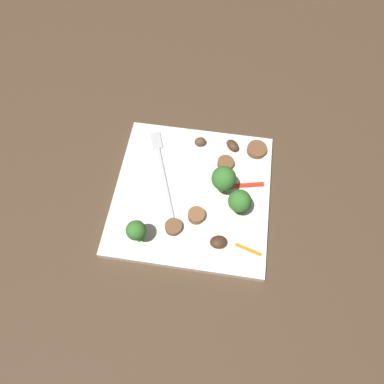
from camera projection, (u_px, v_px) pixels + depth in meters
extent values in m
plane|color=#4C3826|center=(192.00, 196.00, 0.58)|extent=(1.40, 1.40, 0.00)
cube|color=white|center=(192.00, 194.00, 0.58)|extent=(0.25, 0.25, 0.01)
cube|color=silver|center=(165.00, 184.00, 0.58)|extent=(0.14, 0.06, 0.00)
cube|color=silver|center=(156.00, 141.00, 0.62)|extent=(0.04, 0.03, 0.00)
cylinder|color=#408630|center=(238.00, 207.00, 0.54)|extent=(0.01, 0.01, 0.03)
sphere|color=#387A2D|center=(240.00, 201.00, 0.52)|extent=(0.04, 0.04, 0.04)
cylinder|color=#408630|center=(223.00, 186.00, 0.56)|extent=(0.01, 0.01, 0.03)
sphere|color=#387A2D|center=(224.00, 178.00, 0.54)|extent=(0.04, 0.04, 0.04)
cylinder|color=#408630|center=(138.00, 236.00, 0.52)|extent=(0.01, 0.01, 0.03)
sphere|color=#387A2D|center=(136.00, 230.00, 0.50)|extent=(0.03, 0.03, 0.03)
cylinder|color=brown|center=(226.00, 163.00, 0.59)|extent=(0.03, 0.03, 0.01)
cylinder|color=brown|center=(196.00, 215.00, 0.55)|extent=(0.04, 0.04, 0.01)
cylinder|color=brown|center=(173.00, 227.00, 0.54)|extent=(0.04, 0.04, 0.01)
cylinder|color=brown|center=(257.00, 150.00, 0.60)|extent=(0.05, 0.05, 0.01)
ellipsoid|color=#422B19|center=(218.00, 242.00, 0.53)|extent=(0.03, 0.03, 0.01)
ellipsoid|color=brown|center=(200.00, 142.00, 0.61)|extent=(0.02, 0.02, 0.01)
ellipsoid|color=#4C331E|center=(233.00, 145.00, 0.61)|extent=(0.03, 0.03, 0.01)
cube|color=orange|center=(248.00, 250.00, 0.53)|extent=(0.02, 0.04, 0.00)
cube|color=red|center=(246.00, 185.00, 0.58)|extent=(0.02, 0.06, 0.00)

